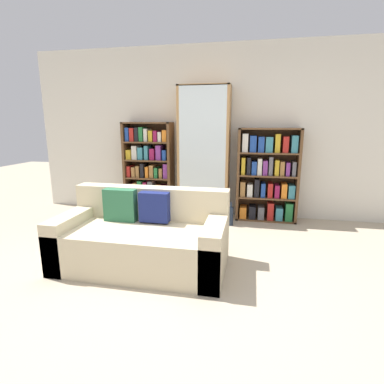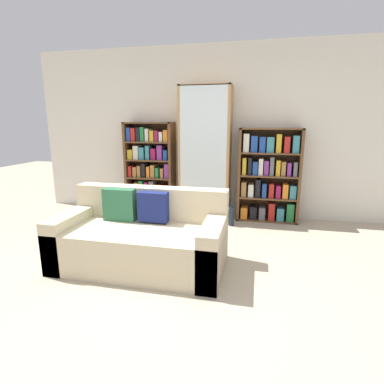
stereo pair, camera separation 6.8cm
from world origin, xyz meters
name	(u,v)px [view 1 (the left image)]	position (x,y,z in m)	size (l,w,h in m)	color
ground_plane	(170,288)	(0.00, 0.00, 0.00)	(16.00, 16.00, 0.00)	tan
wall_back	(210,133)	(0.00, 2.48, 1.35)	(6.01, 0.06, 2.70)	silver
couch	(143,239)	(-0.40, 0.41, 0.29)	(1.76, 0.88, 0.80)	beige
bookshelf_left	(149,170)	(-0.99, 2.28, 0.74)	(0.81, 0.32, 1.52)	brown
display_cabinet	(204,153)	(-0.05, 2.26, 1.03)	(0.80, 0.36, 2.06)	#AD7F4C
bookshelf_right	(267,176)	(0.94, 2.28, 0.70)	(0.93, 0.32, 1.43)	brown
wine_bottle	(231,216)	(0.42, 1.88, 0.15)	(0.07, 0.07, 0.36)	#192333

